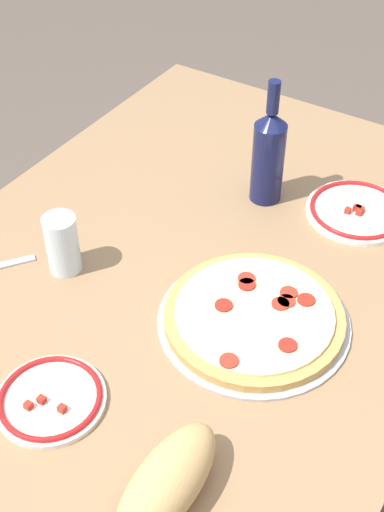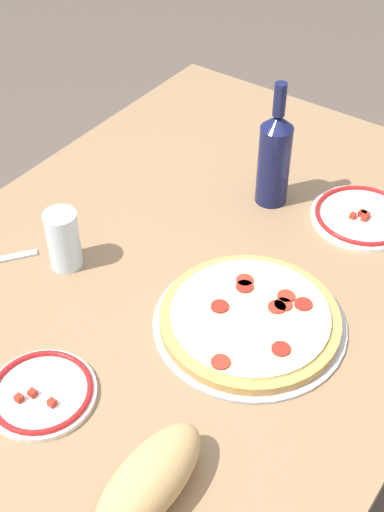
% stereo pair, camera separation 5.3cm
% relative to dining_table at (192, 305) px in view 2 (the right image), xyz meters
% --- Properties ---
extents(ground_plane, '(8.00, 8.00, 0.00)m').
position_rel_dining_table_xyz_m(ground_plane, '(0.00, 0.00, -0.65)').
color(ground_plane, brown).
rests_on(ground_plane, ground).
extents(dining_table, '(1.42, 1.01, 0.76)m').
position_rel_dining_table_xyz_m(dining_table, '(0.00, 0.00, 0.00)').
color(dining_table, '#93704C').
rests_on(dining_table, ground).
extents(pepperoni_pizza, '(0.35, 0.35, 0.03)m').
position_rel_dining_table_xyz_m(pepperoni_pizza, '(-0.06, -0.17, 0.12)').
color(pepperoni_pizza, '#B7B7BC').
rests_on(pepperoni_pizza, dining_table).
extents(wine_bottle, '(0.07, 0.07, 0.28)m').
position_rel_dining_table_xyz_m(wine_bottle, '(0.28, -0.01, 0.22)').
color(wine_bottle, '#141942').
rests_on(wine_bottle, dining_table).
extents(water_glass, '(0.07, 0.07, 0.12)m').
position_rel_dining_table_xyz_m(water_glass, '(-0.13, 0.21, 0.17)').
color(water_glass, silver).
rests_on(water_glass, dining_table).
extents(side_plate_near, '(0.18, 0.18, 0.02)m').
position_rel_dining_table_xyz_m(side_plate_near, '(-0.40, 0.02, 0.12)').
color(side_plate_near, white).
rests_on(side_plate_near, dining_table).
extents(side_plate_far, '(0.22, 0.22, 0.02)m').
position_rel_dining_table_xyz_m(side_plate_far, '(0.33, -0.21, 0.12)').
color(side_plate_far, white).
rests_on(side_plate_far, dining_table).
extents(bread_loaf, '(0.22, 0.09, 0.08)m').
position_rel_dining_table_xyz_m(bread_loaf, '(-0.43, -0.23, 0.15)').
color(bread_loaf, tan).
rests_on(bread_loaf, dining_table).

